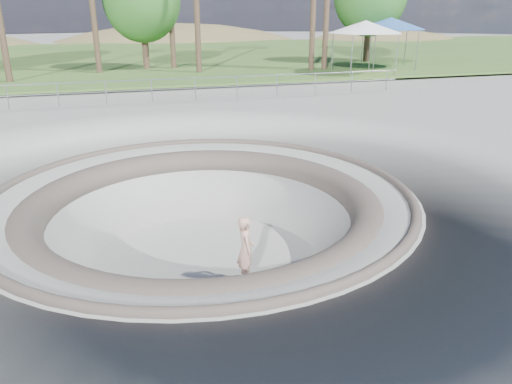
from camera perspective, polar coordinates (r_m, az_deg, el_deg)
The scene contains 10 objects.
ground at distance 12.12m, azimuth -6.30°, elevation -0.25°, with size 180.00×180.00×0.00m, color #9C9C97.
skate_bowl at distance 12.88m, azimuth -5.99°, elevation -7.89°, with size 14.00×14.00×4.10m.
grass_strip at distance 45.41m, azimuth -14.47°, elevation 14.70°, with size 180.00×36.00×0.12m.
distant_hills at distance 69.51m, azimuth -11.76°, elevation 10.66°, with size 103.20×45.00×28.60m.
safety_railing at distance 23.54m, azimuth -11.83°, elevation 11.29°, with size 25.00×0.06×1.03m.
skateboard at distance 11.97m, azimuth -1.16°, elevation -10.11°, with size 0.91×0.41×0.09m.
skater at distance 11.57m, azimuth -1.19°, elevation -6.56°, with size 0.59×0.39×1.63m, color tan.
canopy_white at distance 33.16m, azimuth 12.41°, elevation 17.94°, with size 6.32×6.32×3.19m.
canopy_blue at distance 36.88m, azimuth 15.15°, elevation 18.09°, with size 6.22×6.22×3.31m.
bushy_tree_mid at distance 35.86m, azimuth -12.92°, elevation 20.65°, with size 5.06×4.60×7.30m.
Camera 1 is at (-1.92, -11.19, 4.25)m, focal length 35.00 mm.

